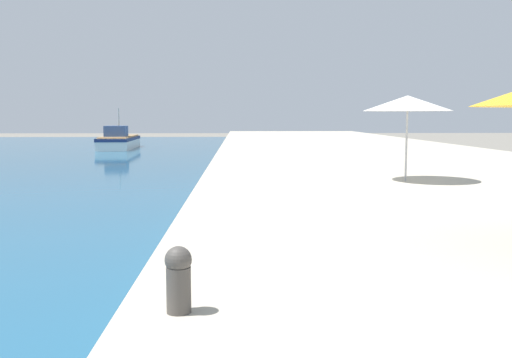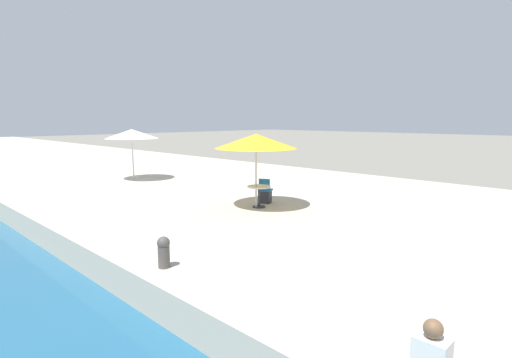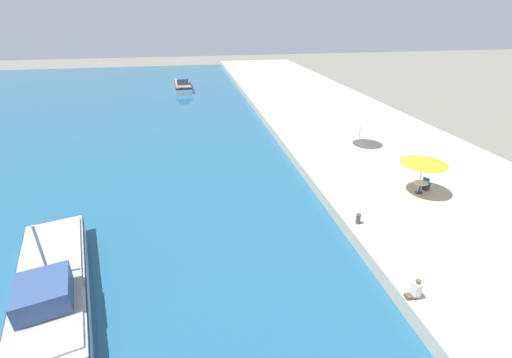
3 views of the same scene
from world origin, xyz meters
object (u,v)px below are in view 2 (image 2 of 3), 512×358
object	(u,v)px
cafe_umbrella_white	(132,134)
cafe_chair_left	(266,194)
cafe_table	(259,192)
cafe_umbrella_pink	(256,141)
mooring_bollard	(164,251)

from	to	relation	value
cafe_umbrella_white	cafe_chair_left	world-z (taller)	cafe_umbrella_white
cafe_table	cafe_umbrella_pink	bearing A→B (deg)	177.59
cafe_umbrella_white	cafe_table	bearing A→B (deg)	-90.71
cafe_table	cafe_chair_left	xyz separation A→B (m)	(0.66, 0.29, -0.21)
cafe_umbrella_white	cafe_chair_left	bearing A→B (deg)	-86.28
mooring_bollard	cafe_chair_left	bearing A→B (deg)	24.75
cafe_umbrella_pink	cafe_table	bearing A→B (deg)	-2.41
cafe_umbrella_white	cafe_chair_left	distance (m)	8.72
cafe_umbrella_pink	mooring_bollard	world-z (taller)	cafe_umbrella_pink
cafe_umbrella_pink	cafe_umbrella_white	bearing A→B (deg)	88.36
cafe_table	cafe_chair_left	size ratio (longest dim) A/B	0.88
mooring_bollard	cafe_umbrella_white	bearing A→B (deg)	63.93
cafe_umbrella_white	mooring_bollard	distance (m)	12.70
cafe_umbrella_pink	cafe_table	distance (m)	1.75
cafe_table	mooring_bollard	bearing A→B (deg)	-155.16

